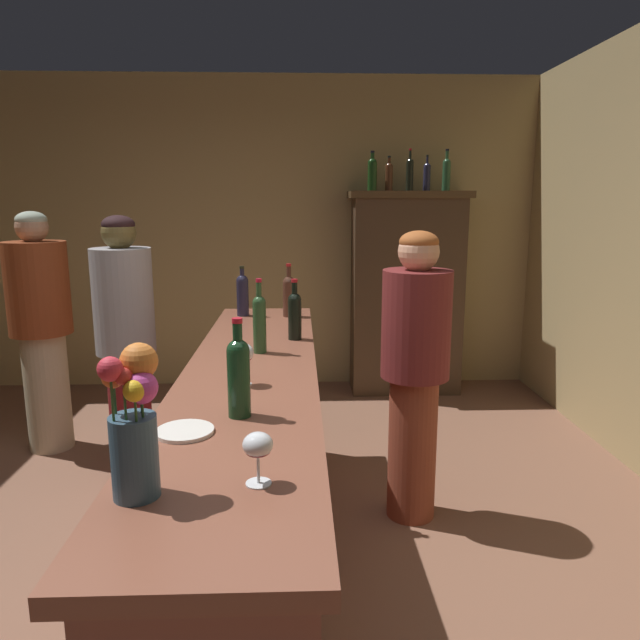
{
  "coord_description": "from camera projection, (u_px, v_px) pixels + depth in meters",
  "views": [
    {
      "loc": [
        0.55,
        -2.12,
        1.68
      ],
      "look_at": [
        0.65,
        0.75,
        1.1
      ],
      "focal_mm": 32.96,
      "sensor_mm": 36.0,
      "label": 1
    }
  ],
  "objects": [
    {
      "name": "display_bottle_midright",
      "position": [
        427.0,
        176.0,
        4.98
      ],
      "size": [
        0.06,
        0.06,
        0.3
      ],
      "color": "#24243C",
      "rests_on": "display_cabinet"
    },
    {
      "name": "flower_arrangement",
      "position": [
        134.0,
        421.0,
        1.38
      ],
      "size": [
        0.14,
        0.13,
        0.37
      ],
      "color": "#355468",
      "rests_on": "bar_counter"
    },
    {
      "name": "wall_back",
      "position": [
        238.0,
        235.0,
        5.32
      ],
      "size": [
        5.44,
        0.12,
        2.76
      ],
      "primitive_type": "cube",
      "color": "tan",
      "rests_on": "ground"
    },
    {
      "name": "patron_by_cabinet",
      "position": [
        41.0,
        324.0,
        3.91
      ],
      "size": [
        0.4,
        0.4,
        1.62
      ],
      "rotation": [
        0.0,
        0.0,
        -0.68
      ],
      "color": "#BAAC89",
      "rests_on": "ground"
    },
    {
      "name": "wine_bottle_malbec",
      "position": [
        243.0,
        293.0,
        3.63
      ],
      "size": [
        0.07,
        0.07,
        0.31
      ],
      "color": "#222136",
      "rests_on": "bar_counter"
    },
    {
      "name": "display_cabinet",
      "position": [
        406.0,
        290.0,
        5.16
      ],
      "size": [
        1.03,
        0.44,
        1.77
      ],
      "color": "#433121",
      "rests_on": "ground"
    },
    {
      "name": "wine_bottle_pinot",
      "position": [
        289.0,
        294.0,
        3.6
      ],
      "size": [
        0.08,
        0.08,
        0.33
      ],
      "color": "#4D2D20",
      "rests_on": "bar_counter"
    },
    {
      "name": "display_bottle_center",
      "position": [
        410.0,
        173.0,
        4.97
      ],
      "size": [
        0.06,
        0.06,
        0.35
      ],
      "color": "black",
      "rests_on": "display_cabinet"
    },
    {
      "name": "floor",
      "position": [
        167.0,
        621.0,
        2.39
      ],
      "size": [
        8.36,
        8.36,
        0.0
      ],
      "primitive_type": "plane",
      "color": "brown",
      "rests_on": "ground"
    },
    {
      "name": "patron_tall",
      "position": [
        126.0,
        341.0,
        3.4
      ],
      "size": [
        0.34,
        0.34,
        1.6
      ],
      "rotation": [
        0.0,
        0.0,
        -0.99
      ],
      "color": "maroon",
      "rests_on": "ground"
    },
    {
      "name": "wine_glass_front",
      "position": [
        243.0,
        355.0,
        2.25
      ],
      "size": [
        0.08,
        0.08,
        0.17
      ],
      "color": "white",
      "rests_on": "bar_counter"
    },
    {
      "name": "display_bottle_midleft",
      "position": [
        389.0,
        175.0,
        4.96
      ],
      "size": [
        0.06,
        0.06,
        0.29
      ],
      "color": "#4B2918",
      "rests_on": "display_cabinet"
    },
    {
      "name": "display_bottle_left",
      "position": [
        372.0,
        173.0,
        4.95
      ],
      "size": [
        0.08,
        0.08,
        0.33
      ],
      "color": "#193C17",
      "rests_on": "display_cabinet"
    },
    {
      "name": "bar_counter",
      "position": [
        253.0,
        476.0,
        2.58
      ],
      "size": [
        0.56,
        2.9,
        0.98
      ],
      "color": "brown",
      "rests_on": "ground"
    },
    {
      "name": "display_bottle_right",
      "position": [
        446.0,
        173.0,
        4.98
      ],
      "size": [
        0.07,
        0.07,
        0.35
      ],
      "color": "#295231",
      "rests_on": "display_cabinet"
    },
    {
      "name": "cheese_plate",
      "position": [
        185.0,
        431.0,
        1.8
      ],
      "size": [
        0.18,
        0.18,
        0.01
      ],
      "primitive_type": "cylinder",
      "color": "white",
      "rests_on": "bar_counter"
    },
    {
      "name": "bartender",
      "position": [
        415.0,
        365.0,
        3.04
      ],
      "size": [
        0.36,
        0.36,
        1.54
      ],
      "rotation": [
        0.0,
        0.0,
        3.35
      ],
      "color": "brown",
      "rests_on": "ground"
    },
    {
      "name": "wine_glass_mid",
      "position": [
        258.0,
        447.0,
        1.45
      ],
      "size": [
        0.08,
        0.08,
        0.14
      ],
      "color": "white",
      "rests_on": "bar_counter"
    },
    {
      "name": "wine_bottle_chardonnay",
      "position": [
        295.0,
        313.0,
        3.0
      ],
      "size": [
        0.07,
        0.07,
        0.31
      ],
      "color": "black",
      "rests_on": "bar_counter"
    },
    {
      "name": "wine_bottle_syrah",
      "position": [
        259.0,
        321.0,
        2.73
      ],
      "size": [
        0.06,
        0.06,
        0.35
      ],
      "color": "#294A27",
      "rests_on": "bar_counter"
    },
    {
      "name": "wine_bottle_merlot",
      "position": [
        239.0,
        373.0,
        1.91
      ],
      "size": [
        0.08,
        0.08,
        0.33
      ],
      "color": "#16381D",
      "rests_on": "bar_counter"
    }
  ]
}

